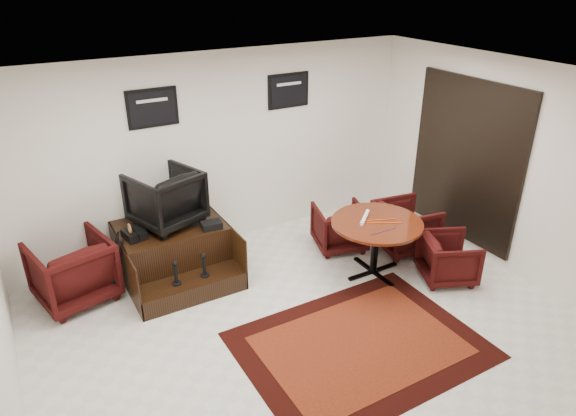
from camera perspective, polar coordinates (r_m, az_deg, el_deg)
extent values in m
plane|color=silver|center=(6.09, 2.75, -13.26)|extent=(6.00, 6.00, 0.00)
cube|color=white|center=(7.38, -7.51, 6.22)|extent=(6.00, 0.02, 2.80)
cube|color=white|center=(3.84, 24.45, -16.12)|extent=(6.00, 0.02, 2.80)
cube|color=white|center=(7.28, 23.42, 4.01)|extent=(0.02, 5.00, 2.80)
cube|color=white|center=(4.86, 3.45, 13.46)|extent=(6.00, 5.00, 0.02)
cube|color=black|center=(7.69, 19.14, 5.02)|extent=(0.05, 1.90, 2.30)
cube|color=black|center=(7.69, 19.09, 5.01)|extent=(0.02, 1.72, 2.12)
cube|color=black|center=(7.69, 19.11, 5.01)|extent=(0.03, 0.05, 2.12)
cube|color=black|center=(6.88, -14.83, 10.70)|extent=(0.66, 0.03, 0.50)
cube|color=black|center=(6.86, -14.79, 10.67)|extent=(0.58, 0.01, 0.42)
cube|color=silver|center=(6.83, -14.87, 11.47)|extent=(0.40, 0.00, 0.04)
cube|color=black|center=(7.62, 0.04, 12.92)|extent=(0.66, 0.03, 0.50)
cube|color=black|center=(7.61, 0.11, 12.90)|extent=(0.58, 0.01, 0.42)
cube|color=silver|center=(7.58, 0.13, 13.63)|extent=(0.40, 0.00, 0.04)
cube|color=black|center=(5.91, 8.00, -14.86)|extent=(2.58, 1.93, 0.01)
cube|color=#53190B|center=(5.91, 8.01, -14.82)|extent=(2.12, 1.47, 0.01)
cube|color=black|center=(7.09, -12.75, -4.37)|extent=(1.37, 1.01, 0.71)
cube|color=black|center=(6.63, -10.63, -8.77)|extent=(1.37, 0.40, 0.25)
cube|color=black|center=(6.79, -17.66, -6.43)|extent=(0.02, 1.42, 0.71)
cube|color=black|center=(7.11, -7.06, -3.80)|extent=(0.02, 1.42, 0.71)
cylinder|color=black|center=(6.51, -12.24, -8.18)|extent=(0.11, 0.11, 0.02)
cylinder|color=black|center=(6.44, -12.35, -7.21)|extent=(0.04, 0.04, 0.24)
sphere|color=black|center=(6.36, -12.48, -6.03)|extent=(0.07, 0.07, 0.07)
cylinder|color=black|center=(6.60, -9.24, -7.38)|extent=(0.11, 0.11, 0.02)
cylinder|color=black|center=(6.53, -9.32, -6.42)|extent=(0.04, 0.04, 0.24)
sphere|color=black|center=(6.45, -9.41, -5.25)|extent=(0.07, 0.07, 0.07)
imported|color=black|center=(6.80, -13.50, 1.39)|extent=(0.99, 0.96, 0.81)
cube|color=black|center=(6.66, -17.21, -2.97)|extent=(0.16, 0.31, 0.11)
cube|color=black|center=(6.70, -16.28, -2.67)|extent=(0.16, 0.31, 0.11)
cube|color=black|center=(6.72, -8.51, -1.88)|extent=(0.28, 0.20, 0.09)
imported|color=black|center=(6.85, -22.85, -6.14)|extent=(1.03, 0.99, 0.90)
cylinder|color=#441609|center=(6.78, 9.86, -1.64)|extent=(1.19, 1.19, 0.04)
cylinder|color=black|center=(6.95, 9.64, -4.33)|extent=(0.10, 0.10, 0.70)
cube|color=black|center=(7.14, 9.42, -6.97)|extent=(0.80, 0.06, 0.03)
cube|color=black|center=(7.14, 9.42, -6.97)|extent=(0.06, 0.80, 0.03)
imported|color=black|center=(7.53, 5.75, -1.91)|extent=(0.85, 0.82, 0.72)
imported|color=black|center=(7.62, 12.96, -1.80)|extent=(0.83, 0.87, 0.79)
imported|color=black|center=(7.08, 17.42, -5.14)|extent=(0.84, 0.86, 0.68)
cylinder|color=white|center=(6.80, 8.53, -1.04)|extent=(0.35, 0.32, 0.05)
cylinder|color=#E3450C|center=(6.74, 10.66, -1.64)|extent=(0.40, 0.24, 0.01)
cylinder|color=#E3450C|center=(6.80, 10.13, -1.31)|extent=(0.42, 0.18, 0.01)
cylinder|color=#4C1933|center=(6.45, 9.56, -2.86)|extent=(0.10, 0.02, 0.01)
cylinder|color=#4C1933|center=(6.48, 9.98, -2.73)|extent=(0.10, 0.02, 0.01)
cylinder|color=#4C1933|center=(6.52, 10.39, -2.61)|extent=(0.10, 0.02, 0.01)
cylinder|color=#4C1933|center=(6.55, 10.79, -2.48)|extent=(0.10, 0.02, 0.01)
cylinder|color=#4C1933|center=(6.59, 11.20, -2.36)|extent=(0.10, 0.02, 0.01)
cylinder|color=#4C1933|center=(6.63, 11.59, -2.23)|extent=(0.10, 0.02, 0.01)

